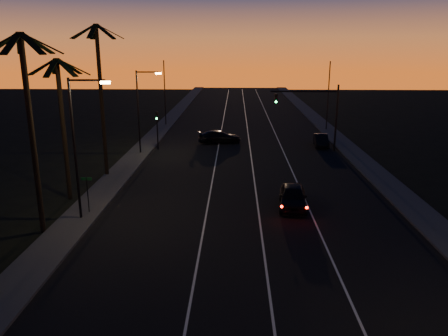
{
  "coord_description": "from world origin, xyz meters",
  "views": [
    {
      "loc": [
        -1.07,
        -5.94,
        10.73
      ],
      "look_at": [
        -1.83,
        21.74,
        3.05
      ],
      "focal_mm": 35.0,
      "sensor_mm": 36.0,
      "label": 1
    }
  ],
  "objects_px": {
    "lead_car": "(293,197)",
    "right_car": "(321,140)",
    "cross_car": "(219,137)",
    "signal_mast": "(314,106)"
  },
  "relations": [
    {
      "from": "signal_mast",
      "to": "right_car",
      "type": "height_order",
      "value": "signal_mast"
    },
    {
      "from": "lead_car",
      "to": "right_car",
      "type": "relative_size",
      "value": 1.27
    },
    {
      "from": "signal_mast",
      "to": "cross_car",
      "type": "height_order",
      "value": "signal_mast"
    },
    {
      "from": "signal_mast",
      "to": "lead_car",
      "type": "distance_m",
      "value": 18.32
    },
    {
      "from": "lead_car",
      "to": "cross_car",
      "type": "bearing_deg",
      "value": 105.67
    },
    {
      "from": "signal_mast",
      "to": "right_car",
      "type": "relative_size",
      "value": 1.71
    },
    {
      "from": "signal_mast",
      "to": "cross_car",
      "type": "distance_m",
      "value": 11.47
    },
    {
      "from": "signal_mast",
      "to": "lead_car",
      "type": "xyz_separation_m",
      "value": [
        -4.24,
        -17.37,
        -3.99
      ]
    },
    {
      "from": "lead_car",
      "to": "right_car",
      "type": "bearing_deg",
      "value": 74.1
    },
    {
      "from": "signal_mast",
      "to": "lead_car",
      "type": "height_order",
      "value": "signal_mast"
    }
  ]
}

